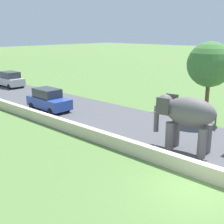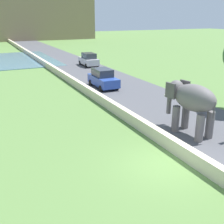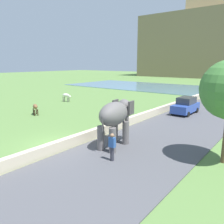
# 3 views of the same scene
# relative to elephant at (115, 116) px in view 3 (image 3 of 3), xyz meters

# --- Properties ---
(ground_plane) EXTENTS (220.00, 220.00, 0.00)m
(ground_plane) POSITION_rel_elephant_xyz_m (-3.39, -2.36, -2.04)
(ground_plane) COLOR #567A3D
(road_surface) EXTENTS (7.00, 120.00, 0.06)m
(road_surface) POSITION_rel_elephant_xyz_m (1.61, 17.64, -2.01)
(road_surface) COLOR #4C4C51
(road_surface) RESTS_ON ground
(barrier_wall) EXTENTS (0.40, 110.00, 0.72)m
(barrier_wall) POSITION_rel_elephant_xyz_m (-2.19, 15.64, -1.68)
(barrier_wall) COLOR beige
(barrier_wall) RESTS_ON ground
(lake) EXTENTS (36.00, 18.00, 0.08)m
(lake) POSITION_rel_elephant_xyz_m (-17.39, 34.61, -2.00)
(lake) COLOR slate
(lake) RESTS_ON ground
(elephant) EXTENTS (1.77, 3.56, 2.99)m
(elephant) POSITION_rel_elephant_xyz_m (0.00, 0.00, 0.00)
(elephant) COLOR #605B5B
(elephant) RESTS_ON ground
(person_beside_elephant) EXTENTS (0.36, 0.22, 1.63)m
(person_beside_elephant) POSITION_rel_elephant_xyz_m (1.26, -1.95, -1.16)
(person_beside_elephant) COLOR #33333D
(person_beside_elephant) RESTS_ON ground
(car_blue) EXTENTS (1.83, 4.02, 1.80)m
(car_blue) POSITION_rel_elephant_xyz_m (0.03, 12.26, -1.14)
(car_blue) COLOR #2D4CA8
(car_blue) RESTS_ON ground
(cow_brown) EXTENTS (1.40, 0.86, 1.15)m
(cow_brown) POSITION_rel_elephant_xyz_m (-12.20, 2.15, -1.20)
(cow_brown) COLOR brown
(cow_brown) RESTS_ON ground
(cow_white) EXTENTS (1.42, 0.70, 1.15)m
(cow_white) POSITION_rel_elephant_xyz_m (-16.04, 9.67, -1.20)
(cow_white) COLOR silver
(cow_white) RESTS_ON ground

